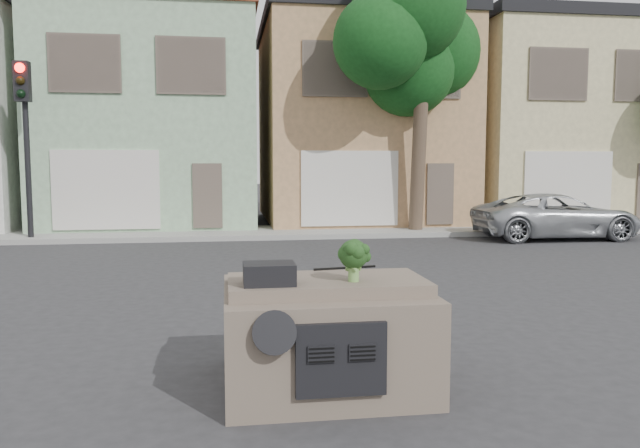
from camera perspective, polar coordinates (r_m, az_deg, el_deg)
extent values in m
plane|color=#303033|center=(9.42, -2.46, -8.23)|extent=(120.00, 120.00, 0.00)
cube|color=gray|center=(19.74, -5.71, -0.78)|extent=(40.00, 3.00, 0.15)
cube|color=#92B78F|center=(23.78, -14.86, 9.06)|extent=(7.20, 8.20, 7.55)
cube|color=tan|center=(24.16, 3.35, 9.18)|extent=(7.20, 8.20, 7.55)
cube|color=#CCBF8A|center=(26.73, 19.47, 8.53)|extent=(7.20, 8.20, 7.55)
imported|color=#B0B4B9|center=(19.96, 20.77, -1.26)|extent=(4.92, 2.37, 1.35)
cube|color=black|center=(19.41, -25.28, 5.93)|extent=(0.40, 0.40, 5.10)
cube|color=#124115|center=(19.92, 9.08, 11.27)|extent=(4.40, 4.00, 8.50)
cube|color=#695B4D|center=(6.40, 0.42, -9.71)|extent=(2.00, 1.80, 1.12)
cube|color=black|center=(5.85, -4.67, -4.55)|extent=(0.48, 0.38, 0.20)
cube|color=black|center=(6.69, 2.29, -4.03)|extent=(0.69, 0.15, 0.02)
cube|color=#183413|center=(5.96, 3.09, -3.31)|extent=(0.48, 0.48, 0.41)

